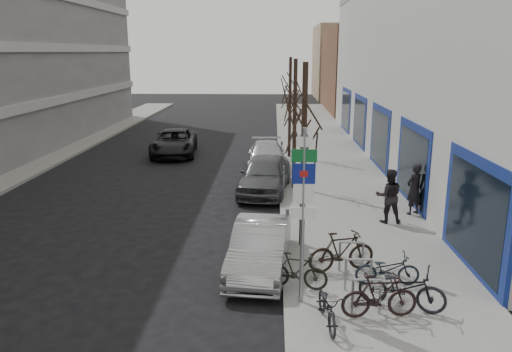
# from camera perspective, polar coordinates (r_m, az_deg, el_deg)

# --- Properties ---
(ground) EXTENTS (120.00, 120.00, 0.00)m
(ground) POSITION_cam_1_polar(r_m,az_deg,el_deg) (12.14, -6.65, -14.45)
(ground) COLOR black
(ground) RESTS_ON ground
(sidewalk_east) EXTENTS (5.00, 70.00, 0.15)m
(sidewalk_east) POSITION_cam_1_polar(r_m,az_deg,el_deg) (21.49, 9.36, -1.53)
(sidewalk_east) COLOR slate
(sidewalk_east) RESTS_ON ground
(brick_building_far) EXTENTS (12.00, 14.00, 8.00)m
(brick_building_far) POSITION_cam_1_polar(r_m,az_deg,el_deg) (51.81, 14.92, 11.61)
(brick_building_far) COLOR brown
(brick_building_far) RESTS_ON ground
(tan_building_far) EXTENTS (13.00, 12.00, 9.00)m
(tan_building_far) POSITION_cam_1_polar(r_m,az_deg,el_deg) (66.60, 12.53, 12.61)
(tan_building_far) COLOR #937A5B
(tan_building_far) RESTS_ON ground
(highway_sign_pole) EXTENTS (0.55, 0.10, 4.20)m
(highway_sign_pole) POSITION_cam_1_polar(r_m,az_deg,el_deg) (11.05, 5.39, -3.46)
(highway_sign_pole) COLOR gray
(highway_sign_pole) RESTS_ON ground
(bike_rack) EXTENTS (0.66, 2.26, 0.83)m
(bike_rack) POSITION_cam_1_polar(r_m,az_deg,el_deg) (12.42, 11.61, -10.56)
(bike_rack) COLOR gray
(bike_rack) RESTS_ON sidewalk_east
(tree_near) EXTENTS (1.80, 1.80, 5.50)m
(tree_near) POSITION_cam_1_polar(r_m,az_deg,el_deg) (14.16, 5.57, 7.21)
(tree_near) COLOR black
(tree_near) RESTS_ON ground
(tree_mid) EXTENTS (1.80, 1.80, 5.50)m
(tree_mid) POSITION_cam_1_polar(r_m,az_deg,el_deg) (20.62, 4.50, 9.35)
(tree_mid) COLOR black
(tree_mid) RESTS_ON ground
(tree_far) EXTENTS (1.80, 1.80, 5.50)m
(tree_far) POSITION_cam_1_polar(r_m,az_deg,el_deg) (27.10, 3.93, 10.47)
(tree_far) COLOR black
(tree_far) RESTS_ON ground
(meter_front) EXTENTS (0.10, 0.08, 1.27)m
(meter_front) POSITION_cam_1_polar(r_m,az_deg,el_deg) (14.39, 3.59, -5.71)
(meter_front) COLOR gray
(meter_front) RESTS_ON sidewalk_east
(meter_mid) EXTENTS (0.10, 0.08, 1.27)m
(meter_mid) POSITION_cam_1_polar(r_m,az_deg,el_deg) (19.65, 3.19, -0.29)
(meter_mid) COLOR gray
(meter_mid) RESTS_ON sidewalk_east
(meter_back) EXTENTS (0.10, 0.08, 1.27)m
(meter_back) POSITION_cam_1_polar(r_m,az_deg,el_deg) (25.02, 2.96, 2.82)
(meter_back) COLOR gray
(meter_back) RESTS_ON sidewalk_east
(bike_near_left) EXTENTS (0.64, 1.60, 0.95)m
(bike_near_left) POSITION_cam_1_polar(r_m,az_deg,el_deg) (10.90, 8.19, -14.30)
(bike_near_left) COLOR black
(bike_near_left) RESTS_ON sidewalk_east
(bike_near_right) EXTENTS (1.73, 0.68, 1.02)m
(bike_near_right) POSITION_cam_1_polar(r_m,az_deg,el_deg) (11.35, 13.93, -13.14)
(bike_near_right) COLOR black
(bike_near_right) RESTS_ON sidewalk_east
(bike_mid_curb) EXTENTS (1.58, 0.48, 0.96)m
(bike_mid_curb) POSITION_cam_1_polar(r_m,az_deg,el_deg) (12.88, 14.81, -9.98)
(bike_mid_curb) COLOR black
(bike_mid_curb) RESTS_ON sidewalk_east
(bike_mid_inner) EXTENTS (1.61, 0.78, 0.94)m
(bike_mid_inner) POSITION_cam_1_polar(r_m,az_deg,el_deg) (12.33, 4.65, -10.69)
(bike_mid_inner) COLOR black
(bike_mid_inner) RESTS_ON sidewalk_east
(bike_far_curb) EXTENTS (2.01, 1.22, 1.18)m
(bike_far_curb) POSITION_cam_1_polar(r_m,az_deg,el_deg) (11.83, 16.37, -11.74)
(bike_far_curb) COLOR black
(bike_far_curb) RESTS_ON sidewalk_east
(bike_far_inner) EXTENTS (1.92, 1.04, 1.12)m
(bike_far_inner) POSITION_cam_1_polar(r_m,az_deg,el_deg) (13.35, 9.76, -8.46)
(bike_far_inner) COLOR black
(bike_far_inner) RESTS_ON sidewalk_east
(parked_car_front) EXTENTS (1.78, 4.18, 1.34)m
(parked_car_front) POSITION_cam_1_polar(r_m,az_deg,el_deg) (13.52, 0.47, -8.13)
(parked_car_front) COLOR #96969B
(parked_car_front) RESTS_ON ground
(parked_car_mid) EXTENTS (2.46, 4.83, 1.58)m
(parked_car_mid) POSITION_cam_1_polar(r_m,az_deg,el_deg) (20.79, 1.06, 0.16)
(parked_car_mid) COLOR #4B4C50
(parked_car_mid) RESTS_ON ground
(parked_car_back) EXTENTS (1.98, 4.63, 1.33)m
(parked_car_back) POSITION_cam_1_polar(r_m,az_deg,el_deg) (25.15, 1.24, 2.32)
(parked_car_back) COLOR #B1B0B5
(parked_car_back) RESTS_ON ground
(lane_car) EXTENTS (2.87, 5.38, 1.44)m
(lane_car) POSITION_cam_1_polar(r_m,az_deg,el_deg) (28.96, -9.33, 3.80)
(lane_car) COLOR black
(lane_car) RESTS_ON ground
(pedestrian_near) EXTENTS (0.80, 0.73, 1.83)m
(pedestrian_near) POSITION_cam_1_polar(r_m,az_deg,el_deg) (18.42, 17.62, -1.44)
(pedestrian_near) COLOR black
(pedestrian_near) RESTS_ON sidewalk_east
(pedestrian_far) EXTENTS (0.70, 0.49, 1.87)m
(pedestrian_far) POSITION_cam_1_polar(r_m,az_deg,el_deg) (17.30, 14.95, -2.18)
(pedestrian_far) COLOR black
(pedestrian_far) RESTS_ON sidewalk_east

